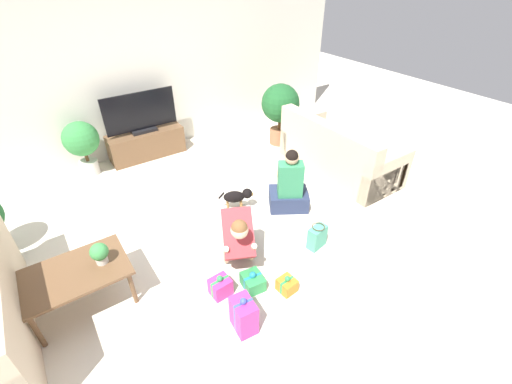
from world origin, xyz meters
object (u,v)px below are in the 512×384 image
Objects in this scene: gift_bag_a at (317,237)px; person_kneeling at (237,235)px; tv_console at (147,144)px; gift_box_a at (287,285)px; person_sitting at (289,188)px; tabletop_plant at (99,253)px; gift_box_d at (244,315)px; potted_plant_back_left at (82,142)px; coffee_table at (75,276)px; potted_plant_corner_right at (280,107)px; gift_box_b at (253,281)px; tv at (141,115)px; dog at (238,196)px; sofa_right at (338,153)px; gift_box_c at (220,287)px.

person_kneeling is at bearing 156.66° from gift_bag_a.
gift_box_a is (0.16, -3.66, -0.15)m from tv_console.
person_sitting is 2.45m from tabletop_plant.
tabletop_plant reaches higher than gift_box_d.
potted_plant_back_left is 2.65m from tabletop_plant.
potted_plant_corner_right is at bearing 24.94° from coffee_table.
gift_box_b is 1.17× the size of tabletop_plant.
gift_box_d is at bearing -96.76° from tv.
gift_box_b is at bearing -132.21° from potted_plant_corner_right.
tabletop_plant is at bearing 148.87° from gift_box_b.
gift_box_a is at bearing -33.14° from tabletop_plant.
sofa_right is at bearing -62.10° from dog.
potted_plant_corner_right is (3.80, 1.77, 0.29)m from coffee_table.
dog is at bearing -77.71° from tv_console.
person_kneeling is at bearing -71.76° from potted_plant_back_left.
gift_box_d is at bearing -169.39° from gift_box_a.
sofa_right is 1.38m from potted_plant_corner_right.
coffee_table is at bearing -165.43° from person_kneeling.
sofa_right is at bearing 37.72° from gift_bag_a.
tv_console is 2.41m from potted_plant_corner_right.
gift_box_c is (-0.59, 0.35, 0.02)m from gift_box_a.
person_sitting is (1.08, -2.54, 0.09)m from tv_console.
gift_box_b is at bearing 68.65° from person_sitting.
potted_plant_corner_right is 1.25× the size of potted_plant_back_left.
gift_box_c is (-0.91, -1.12, -0.11)m from dog.
sofa_right reaches higher than coffee_table.
potted_plant_corner_right is at bearing -22.02° from tv_console.
gift_box_a is (-0.32, -1.47, -0.14)m from dog.
potted_plant_back_left is (0.64, 2.60, 0.15)m from coffee_table.
sofa_right is 2.13× the size of person_sitting.
tabletop_plant is at bearing -166.57° from person_kneeling.
coffee_table is 1.63m from gift_box_d.
sofa_right reaches higher than gift_box_a.
person_kneeling is 0.97m from gift_bag_a.
potted_plant_back_left reaches higher than gift_bag_a.
gift_box_d is (-0.45, -3.77, -0.05)m from tv_console.
tv is at bearing 157.98° from potted_plant_corner_right.
gift_box_c reaches higher than gift_box_a.
coffee_table is 2.31× the size of gift_box_d.
dog is at bearing 59.75° from gift_box_d.
potted_plant_back_left is at bearing 76.25° from coffee_table.
person_kneeling is 3.33× the size of gift_box_c.
tv_console is 6.15× the size of gift_box_a.
tv_console is 5.58× the size of tabletop_plant.
tv reaches higher than tabletop_plant.
gift_box_a is 0.78m from gift_bag_a.
person_kneeling is 3.23× the size of gift_box_b.
potted_plant_corner_right reaches higher than dog.
person_kneeling is 0.93m from dog.
coffee_table is at bearing -121.24° from tv_console.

